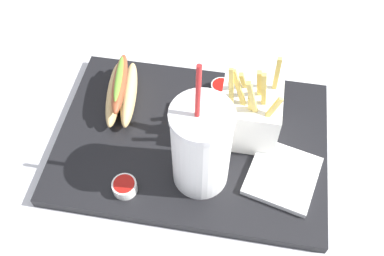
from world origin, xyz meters
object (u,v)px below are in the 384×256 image
Objects in this scene: soda_cup at (201,147)px; ketchup_cup_2 at (221,87)px; napkin_stack at (282,176)px; ketchup_cup_1 at (125,186)px; hot_dog_1 at (121,91)px; fries_basket at (249,114)px.

soda_cup is 6.63× the size of ketchup_cup_2.
soda_cup is at bearing 7.91° from napkin_stack.
ketchup_cup_1 is at bearing 61.82° from ketchup_cup_2.
hot_dog_1 is 0.18m from ketchup_cup_2.
fries_basket reaches higher than ketchup_cup_1.
napkin_stack is at bearing 159.01° from hot_dog_1.
fries_basket is at bearing -51.19° from napkin_stack.
fries_basket is 1.51× the size of napkin_stack.
ketchup_cup_1 is (0.18, 0.15, -0.04)m from fries_basket.
soda_cup is 1.63× the size of hot_dog_1.
fries_basket is 0.24m from ketchup_cup_1.
ketchup_cup_2 is at bearing -163.27° from hot_dog_1.
ketchup_cup_1 is at bearing 14.68° from napkin_stack.
ketchup_cup_2 is (0.06, -0.09, -0.04)m from fries_basket.
fries_basket is 0.11m from napkin_stack.
ketchup_cup_1 is (0.11, 0.05, -0.07)m from soda_cup.
hot_dog_1 is at bearing -20.99° from napkin_stack.
fries_basket reaches higher than hot_dog_1.
soda_cup reaches higher than ketchup_cup_2.
hot_dog_1 is 4.08× the size of ketchup_cup_2.
fries_basket is at bearing 123.61° from ketchup_cup_2.
soda_cup is 0.20m from ketchup_cup_2.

